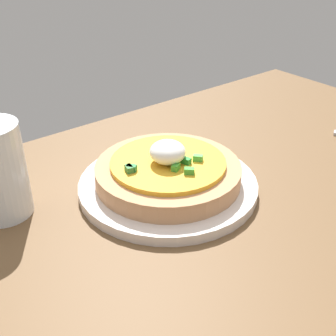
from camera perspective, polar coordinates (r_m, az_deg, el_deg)
name	(u,v)px	position (r cm, az deg, el deg)	size (l,w,h in cm)	color
dining_table	(249,227)	(57.09, 10.47, -7.51)	(99.21, 74.14, 3.24)	brown
plate	(168,185)	(59.93, 0.00, -2.22)	(24.25, 24.25, 1.38)	silver
pizza	(168,170)	(58.68, 0.00, -0.31)	(19.57, 19.57, 6.10)	tan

